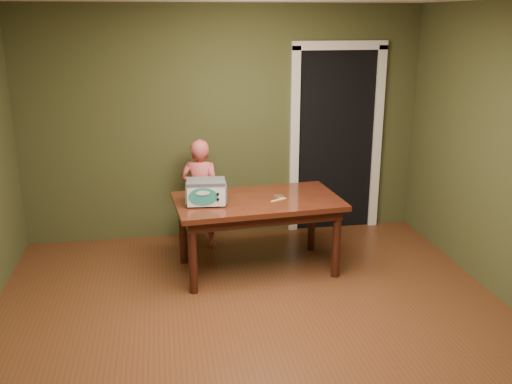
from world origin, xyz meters
The scene contains 8 objects.
floor centered at (0.00, 0.00, 0.00)m, with size 5.00×5.00×0.00m, color #5B2D1A.
room_shell centered at (0.00, 0.00, 1.71)m, with size 4.52×5.02×2.61m.
doorway centered at (1.30, 2.78, 1.06)m, with size 1.10×0.66×2.25m.
dining_table centered at (0.19, 1.41, 0.65)m, with size 1.67×1.03×0.75m.
toy_oven centered at (-0.32, 1.33, 0.88)m, with size 0.40×0.29×0.24m.
baking_pan centered at (0.40, 1.42, 0.76)m, with size 0.10×0.10×0.02m.
spatula centered at (0.38, 1.34, 0.75)m, with size 0.18×0.03×0.01m, color #DFB961.
child centered at (-0.31, 2.14, 0.61)m, with size 0.44×0.29×1.21m, color #D45B57.
Camera 1 is at (-0.70, -3.81, 2.45)m, focal length 40.00 mm.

